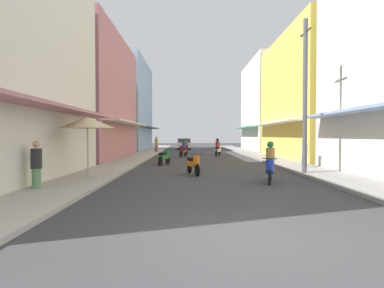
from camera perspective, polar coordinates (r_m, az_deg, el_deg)
The scene contains 20 objects.
ground_plane at distance 25.82m, azimuth 1.63°, elevation -2.50°, with size 107.34×107.34×0.00m, color #38383A.
sidewalk_left at distance 26.13m, azimuth -9.68°, elevation -2.34°, with size 2.19×56.79×0.12m, color #ADA89E.
sidewalk_right at distance 26.50m, azimuth 12.78°, elevation -2.30°, with size 2.19×56.79×0.12m, color gray.
building_left_mid at distance 26.60m, azimuth -18.75°, elevation 7.81°, with size 7.05×13.15×9.53m.
building_left_far at distance 39.90m, azimuth -12.54°, elevation 6.65°, with size 7.05×12.49×10.84m.
building_right_mid at distance 27.38m, azimuth 21.52°, elevation 7.79°, with size 7.05×12.81×9.70m.
building_right_far at distance 39.44m, azimuth 14.54°, elevation 6.52°, with size 7.05×11.68×10.59m.
motorbike_red at distance 31.42m, azimuth -1.11°, elevation -0.50°, with size 0.60×1.79×1.58m.
motorbike_maroon at distance 26.95m, azimuth -1.56°, elevation -0.83°, with size 0.72×1.75×1.58m.
motorbike_white at distance 28.27m, azimuth 4.68°, elevation -0.73°, with size 0.75×1.74×1.58m.
motorbike_orange at distance 14.53m, azimuth 0.26°, elevation -3.59°, with size 0.69×1.76×0.96m.
motorbike_blue at distance 12.59m, azimuth 13.88°, elevation -3.50°, with size 0.70×1.76×1.58m.
motorbike_silver at distance 40.60m, azimuth 4.73°, elevation -0.34°, with size 0.55×1.81×0.96m.
motorbike_green at distance 19.57m, azimuth -4.97°, elevation -2.29°, with size 0.72×1.75×0.96m.
parked_car at distance 41.76m, azimuth -1.36°, elevation 0.03°, with size 1.91×4.16×1.45m.
pedestrian_crossing at distance 33.75m, azimuth -6.43°, elevation 0.10°, with size 0.44×0.44×1.75m.
pedestrian_far at distance 11.24m, azimuth -26.19°, elevation -3.64°, with size 0.34×0.34×1.63m.
pedestrian_midway at distance 18.12m, azimuth 19.56°, elevation -1.30°, with size 0.44×0.44×1.66m.
vendor_umbrella at distance 13.43m, azimuth -18.27°, elevation 3.67°, with size 2.18×2.18×2.55m.
utility_pole at distance 15.36m, azimuth 19.66°, elevation 8.17°, with size 0.20×1.20×7.05m.
Camera 1 is at (-0.97, -5.34, 1.79)m, focal length 29.66 mm.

